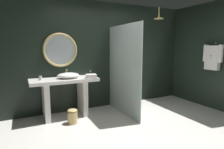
{
  "coord_description": "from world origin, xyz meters",
  "views": [
    {
      "loc": [
        -1.93,
        -2.47,
        1.54
      ],
      "look_at": [
        -0.36,
        0.72,
        1.0
      ],
      "focal_mm": 30.11,
      "sensor_mm": 36.0,
      "label": 1
    }
  ],
  "objects": [
    {
      "name": "folded_hand_towel",
      "position": [
        -0.56,
        1.33,
        0.89
      ],
      "size": [
        0.25,
        0.22,
        0.08
      ],
      "primitive_type": "cube",
      "rotation": [
        0.0,
        0.0,
        -0.2
      ],
      "color": "silver",
      "rests_on": "vanity_counter"
    },
    {
      "name": "rain_shower_head",
      "position": [
        1.25,
        1.35,
        2.23
      ],
      "size": [
        0.24,
        0.24,
        0.3
      ],
      "color": "tan"
    },
    {
      "name": "vanity_counter",
      "position": [
        -1.11,
        1.53,
        0.56
      ],
      "size": [
        1.4,
        0.6,
        0.85
      ],
      "color": "silver",
      "rests_on": "ground_plane"
    },
    {
      "name": "tumbler_cup",
      "position": [
        -1.58,
        1.54,
        0.89
      ],
      "size": [
        0.06,
        0.06,
        0.09
      ],
      "primitive_type": "cylinder",
      "color": "silver",
      "rests_on": "vanity_counter"
    },
    {
      "name": "toilet",
      "position": [
        0.53,
        1.51,
        0.26
      ],
      "size": [
        0.39,
        0.56,
        0.52
      ],
      "color": "white",
      "rests_on": "ground_plane"
    },
    {
      "name": "round_wall_mirror",
      "position": [
        -1.11,
        1.81,
        1.45
      ],
      "size": [
        0.76,
        0.05,
        0.76
      ],
      "color": "tan"
    },
    {
      "name": "hanging_bathrobe",
      "position": [
        2.21,
        0.5,
        1.29
      ],
      "size": [
        0.2,
        0.5,
        0.65
      ],
      "color": "tan"
    },
    {
      "name": "vessel_sink",
      "position": [
        -1.02,
        1.52,
        0.91
      ],
      "size": [
        0.47,
        0.38,
        0.18
      ],
      "color": "white",
      "rests_on": "vanity_counter"
    },
    {
      "name": "shower_glass_panel",
      "position": [
        0.14,
        1.15,
        1.0
      ],
      "size": [
        0.02,
        1.4,
        2.0
      ],
      "primitive_type": "cube",
      "color": "silver",
      "rests_on": "ground_plane"
    },
    {
      "name": "side_wall_right",
      "position": [
        2.35,
        0.76,
        1.3
      ],
      "size": [
        0.1,
        2.47,
        2.6
      ],
      "primitive_type": "cube",
      "color": "black",
      "rests_on": "ground_plane"
    },
    {
      "name": "back_wall_panel",
      "position": [
        0.0,
        1.9,
        1.3
      ],
      "size": [
        4.8,
        0.1,
        2.6
      ],
      "primitive_type": "cube",
      "color": "black",
      "rests_on": "ground_plane"
    },
    {
      "name": "waste_bin",
      "position": [
        -1.06,
        1.09,
        0.15
      ],
      "size": [
        0.2,
        0.2,
        0.3
      ],
      "color": "tan",
      "rests_on": "ground_plane"
    },
    {
      "name": "soap_dispenser",
      "position": [
        -0.5,
        1.57,
        0.91
      ],
      "size": [
        0.06,
        0.06,
        0.14
      ],
      "color": "#282D28",
      "rests_on": "vanity_counter"
    },
    {
      "name": "ground_plane",
      "position": [
        0.0,
        0.0,
        0.0
      ],
      "size": [
        5.76,
        5.76,
        0.0
      ],
      "primitive_type": "plane",
      "color": "silver"
    }
  ]
}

